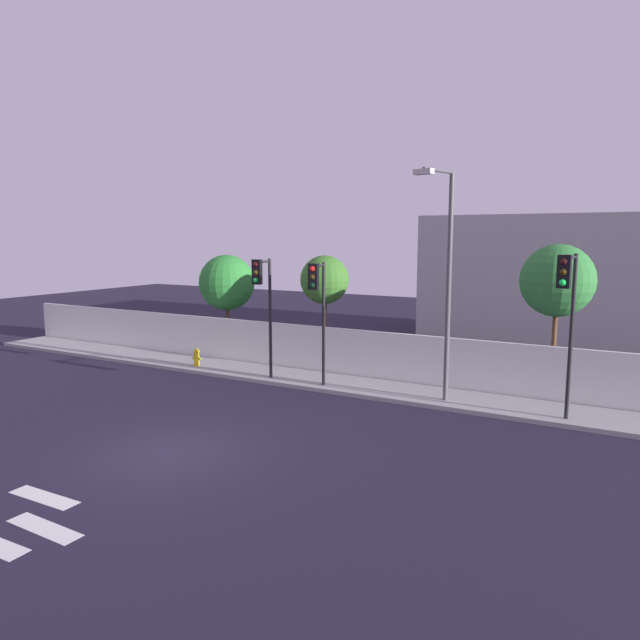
{
  "coord_description": "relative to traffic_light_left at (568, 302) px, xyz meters",
  "views": [
    {
      "loc": [
        10.38,
        -10.65,
        5.53
      ],
      "look_at": [
        0.83,
        6.5,
        2.71
      ],
      "focal_mm": 32.62,
      "sensor_mm": 36.0,
      "label": 1
    }
  ],
  "objects": [
    {
      "name": "traffic_light_left",
      "position": [
        0.0,
        0.0,
        0.0
      ],
      "size": [
        0.38,
        1.66,
        4.9
      ],
      "color": "black",
      "rests_on": "sidewalk"
    },
    {
      "name": "ground_plane",
      "position": [
        -8.59,
        -6.81,
        -3.73
      ],
      "size": [
        80.0,
        80.0,
        0.0
      ],
      "primitive_type": "plane",
      "color": "black"
    },
    {
      "name": "traffic_light_right",
      "position": [
        -8.1,
        0.17,
        -0.3
      ],
      "size": [
        0.41,
        1.29,
        4.48
      ],
      "color": "black",
      "rests_on": "sidewalk"
    },
    {
      "name": "street_lamp_curbside",
      "position": [
        -3.73,
        0.73,
        0.75
      ],
      "size": [
        0.79,
        1.86,
        7.43
      ],
      "color": "#4C4C51",
      "rests_on": "sidewalk"
    },
    {
      "name": "roadside_tree_midleft",
      "position": [
        -9.78,
        3.72,
        -0.01
      ],
      "size": [
        2.03,
        2.03,
        4.77
      ],
      "color": "brown",
      "rests_on": "ground"
    },
    {
      "name": "traffic_light_center",
      "position": [
        -10.44,
        0.2,
        -0.25
      ],
      "size": [
        0.36,
        1.25,
        4.57
      ],
      "color": "black",
      "rests_on": "sidewalk"
    },
    {
      "name": "perimeter_wall",
      "position": [
        -8.59,
        2.68,
        -2.68
      ],
      "size": [
        36.0,
        0.18,
        1.8
      ],
      "primitive_type": "cube",
      "color": "silver",
      "rests_on": "sidewalk"
    },
    {
      "name": "low_building_distant",
      "position": [
        -2.97,
        16.68,
        -0.39
      ],
      "size": [
        12.67,
        6.0,
        6.68
      ],
      "primitive_type": "cube",
      "color": "#ABABAB",
      "rests_on": "ground"
    },
    {
      "name": "sidewalk",
      "position": [
        -8.59,
        1.39,
        -3.65
      ],
      "size": [
        36.0,
        2.4,
        0.15
      ],
      "primitive_type": "cube",
      "color": "#969696",
      "rests_on": "ground"
    },
    {
      "name": "roadside_tree_leftmost",
      "position": [
        -14.89,
        3.72,
        -0.29
      ],
      "size": [
        2.55,
        2.55,
        4.72
      ],
      "color": "brown",
      "rests_on": "ground"
    },
    {
      "name": "fire_hydrant",
      "position": [
        -14.37,
        0.91,
        -3.18
      ],
      "size": [
        0.44,
        0.26,
        0.75
      ],
      "color": "gold",
      "rests_on": "sidewalk"
    },
    {
      "name": "roadside_tree_midright",
      "position": [
        -0.74,
        3.72,
        0.31
      ],
      "size": [
        2.49,
        2.49,
        5.3
      ],
      "color": "brown",
      "rests_on": "ground"
    },
    {
      "name": "crosswalk_marking",
      "position": [
        -8.48,
        -11.33,
        -3.73
      ],
      "size": [
        3.01,
        3.03,
        0.01
      ],
      "color": "silver",
      "rests_on": "ground"
    }
  ]
}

